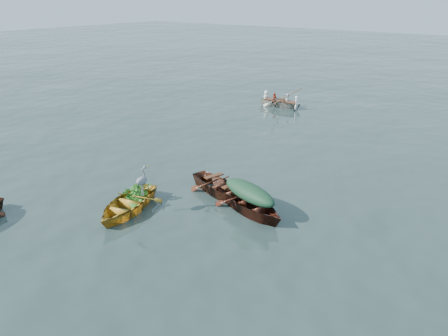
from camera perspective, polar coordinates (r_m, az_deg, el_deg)
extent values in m
plane|color=#2B3D3A|center=(13.35, -9.29, -6.21)|extent=(140.00, 140.00, 0.00)
imported|color=gold|center=(13.77, -12.48, -5.53)|extent=(2.37, 3.67, 0.93)
imported|color=#481B10|center=(13.44, 3.28, -5.72)|extent=(4.14, 2.35, 0.90)
imported|color=#5D2517|center=(14.43, -0.18, -3.65)|extent=(4.21, 2.31, 0.91)
imported|color=beige|center=(26.06, 7.41, 7.91)|extent=(3.62, 1.12, 0.82)
ellipsoid|color=#183B23|center=(13.13, 3.35, -2.99)|extent=(2.28, 1.29, 0.52)
imported|color=#20681B|center=(13.85, -11.44, -1.78)|extent=(0.93, 1.06, 0.60)
imported|color=white|center=(25.88, 7.49, 9.61)|extent=(2.54, 1.00, 0.76)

